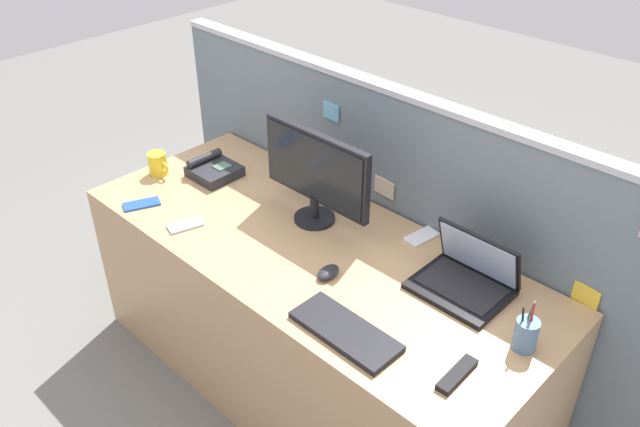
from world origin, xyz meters
TOP-DOWN VIEW (x-y plane):
  - ground_plane at (0.00, 0.00)m, footprint 10.00×10.00m
  - desk at (0.00, 0.00)m, footprint 1.96×0.80m
  - cubicle_divider at (0.00, 0.44)m, footprint 2.45×0.08m
  - desktop_monitor at (-0.11, 0.14)m, footprint 0.53×0.17m
  - laptop at (0.56, 0.20)m, footprint 0.32×0.26m
  - desk_phone at (-0.69, 0.07)m, footprint 0.20×0.19m
  - keyboard_main at (0.42, -0.27)m, footprint 0.38×0.16m
  - computer_mouse_right_hand at (0.18, -0.09)m, footprint 0.07×0.11m
  - pen_cup at (0.86, 0.07)m, footprint 0.07×0.07m
  - cell_phone_silver_slab at (-0.45, -0.26)m, footprint 0.10×0.15m
  - cell_phone_white_slab at (0.28, 0.33)m, footprint 0.09×0.15m
  - cell_phone_blue_case at (-0.71, -0.29)m, footprint 0.12×0.16m
  - tv_remote at (0.78, -0.17)m, footprint 0.05×0.17m
  - coffee_mug at (-0.88, -0.09)m, footprint 0.12×0.08m

SIDE VIEW (x-z plane):
  - ground_plane at x=0.00m, z-range 0.00..0.00m
  - desk at x=0.00m, z-range 0.00..0.74m
  - cubicle_divider at x=0.00m, z-range 0.00..1.26m
  - cell_phone_silver_slab at x=-0.45m, z-range 0.74..0.75m
  - cell_phone_white_slab at x=0.28m, z-range 0.74..0.75m
  - cell_phone_blue_case at x=-0.71m, z-range 0.74..0.75m
  - tv_remote at x=0.78m, z-range 0.74..0.76m
  - keyboard_main at x=0.42m, z-range 0.74..0.76m
  - computer_mouse_right_hand at x=0.18m, z-range 0.74..0.77m
  - desk_phone at x=-0.69m, z-range 0.73..0.81m
  - laptop at x=0.56m, z-range 0.69..0.89m
  - coffee_mug at x=-0.88m, z-range 0.74..0.85m
  - pen_cup at x=0.86m, z-range 0.71..0.89m
  - desktop_monitor at x=-0.11m, z-range 0.77..1.15m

